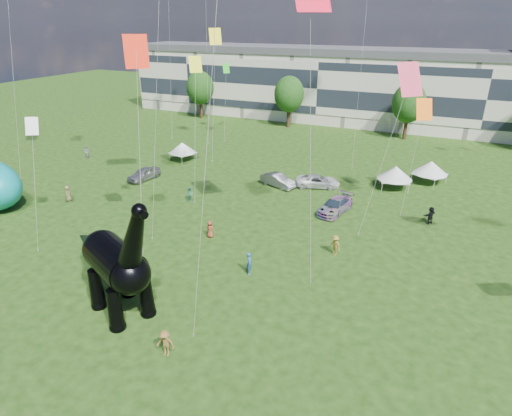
% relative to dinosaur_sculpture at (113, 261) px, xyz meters
% --- Properties ---
extents(ground, '(220.00, 220.00, 0.00)m').
position_rel_dinosaur_sculpture_xyz_m(ground, '(4.09, 0.69, -3.64)').
color(ground, '#16330C').
rests_on(ground, ground).
extents(terrace_row, '(78.00, 11.00, 12.00)m').
position_rel_dinosaur_sculpture_xyz_m(terrace_row, '(-3.91, 62.69, 2.36)').
color(terrace_row, beige).
rests_on(terrace_row, ground).
extents(tree_far_left, '(5.20, 5.20, 9.44)m').
position_rel_dinosaur_sculpture_xyz_m(tree_far_left, '(-25.91, 53.69, 2.65)').
color(tree_far_left, '#382314').
rests_on(tree_far_left, ground).
extents(tree_mid_left, '(5.20, 5.20, 9.44)m').
position_rel_dinosaur_sculpture_xyz_m(tree_mid_left, '(-7.91, 53.69, 2.65)').
color(tree_mid_left, '#382314').
rests_on(tree_mid_left, ground).
extents(tree_mid_right, '(5.20, 5.20, 9.44)m').
position_rel_dinosaur_sculpture_xyz_m(tree_mid_right, '(12.09, 53.69, 2.65)').
color(tree_mid_right, '#382314').
rests_on(tree_mid_right, ground).
extents(dinosaur_sculpture, '(11.39, 6.50, 9.65)m').
position_rel_dinosaur_sculpture_xyz_m(dinosaur_sculpture, '(0.00, 0.00, 0.00)').
color(dinosaur_sculpture, black).
rests_on(dinosaur_sculpture, ground).
extents(car_silver, '(2.43, 4.63, 1.50)m').
position_rel_dinosaur_sculpture_xyz_m(car_silver, '(-14.24, 20.91, -2.89)').
color(car_silver, '#B4B3B8').
rests_on(car_silver, ground).
extents(car_grey, '(4.66, 2.92, 1.45)m').
position_rel_dinosaur_sculpture_xyz_m(car_grey, '(1.32, 25.62, -2.92)').
color(car_grey, slate).
rests_on(car_grey, ground).
extents(car_white, '(5.51, 3.75, 1.40)m').
position_rel_dinosaur_sculpture_xyz_m(car_white, '(5.62, 27.33, -2.94)').
color(car_white, white).
rests_on(car_white, ground).
extents(car_dark, '(3.08, 5.42, 1.48)m').
position_rel_dinosaur_sculpture_xyz_m(car_dark, '(9.29, 21.23, -2.90)').
color(car_dark, '#595960').
rests_on(car_dark, ground).
extents(gazebo_near, '(4.72, 4.72, 2.71)m').
position_rel_dinosaur_sculpture_xyz_m(gazebo_near, '(13.71, 30.45, -1.74)').
color(gazebo_near, silver).
rests_on(gazebo_near, ground).
extents(gazebo_far, '(5.14, 5.14, 2.70)m').
position_rel_dinosaur_sculpture_xyz_m(gazebo_far, '(17.25, 34.06, -1.75)').
color(gazebo_far, silver).
rests_on(gazebo_far, ground).
extents(gazebo_left, '(4.38, 4.38, 2.48)m').
position_rel_dinosaur_sculpture_xyz_m(gazebo_left, '(-14.31, 29.49, -1.90)').
color(gazebo_left, white).
rests_on(gazebo_left, ground).
extents(visitors, '(46.39, 28.12, 1.82)m').
position_rel_dinosaur_sculpture_xyz_m(visitors, '(0.86, 13.62, -2.78)').
color(visitors, brown).
rests_on(visitors, ground).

